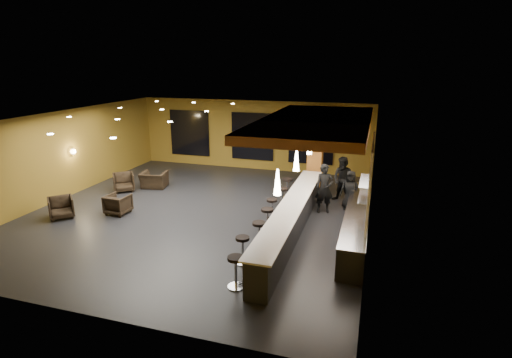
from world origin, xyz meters
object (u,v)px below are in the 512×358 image
(armchair_d, at_px, (154,180))
(pendant_2, at_px, (310,145))
(armchair_c, at_px, (124,182))
(bar_stool_2, at_px, (259,232))
(bar_stool_6, at_px, (287,186))
(staff_a, at_px, (324,189))
(bar_stool_3, at_px, (267,217))
(armchair_b, at_px, (118,204))
(staff_b, at_px, (343,180))
(pendant_0, at_px, (277,182))
(bar_counter, at_px, (292,220))
(pendant_1, at_px, (296,160))
(column, at_px, (315,152))
(armchair_a, at_px, (61,208))
(bar_stool_0, at_px, (236,268))
(bar_stool_5, at_px, (282,195))
(bar_stool_1, at_px, (243,247))
(prep_counter, at_px, (357,223))
(bar_stool_4, at_px, (272,207))
(staff_c, at_px, (350,190))

(armchair_d, bearing_deg, pendant_2, 168.91)
(armchair_c, distance_m, bar_stool_2, 7.95)
(armchair_c, height_order, bar_stool_6, bar_stool_6)
(pendant_2, xyz_separation_m, bar_stool_2, (-0.73, -4.23, -1.82))
(staff_a, distance_m, bar_stool_3, 2.84)
(armchair_b, bearing_deg, staff_b, -152.24)
(pendant_0, distance_m, armchair_d, 8.79)
(bar_counter, height_order, pendant_1, pendant_1)
(staff_a, bearing_deg, bar_stool_2, -130.38)
(column, distance_m, armchair_d, 7.14)
(armchair_a, xyz_separation_m, bar_stool_0, (7.51, -2.52, 0.16))
(bar_stool_5, bearing_deg, bar_stool_3, -88.99)
(armchair_a, distance_m, bar_stool_2, 7.44)
(pendant_1, distance_m, armchair_c, 8.28)
(bar_stool_0, relative_size, bar_stool_6, 1.00)
(armchair_c, bearing_deg, bar_stool_0, -76.88)
(bar_stool_6, bearing_deg, bar_stool_2, -87.74)
(column, height_order, bar_stool_1, column)
(staff_a, bearing_deg, bar_stool_6, 126.63)
(prep_counter, xyz_separation_m, bar_stool_6, (-2.91, 2.95, 0.10))
(staff_b, xyz_separation_m, bar_stool_4, (-2.20, -2.61, -0.43))
(pendant_1, height_order, bar_stool_4, pendant_1)
(pendant_2, distance_m, armchair_b, 7.41)
(staff_b, relative_size, armchair_a, 2.20)
(staff_a, relative_size, staff_c, 1.23)
(pendant_2, relative_size, bar_stool_3, 0.85)
(bar_stool_4, bearing_deg, bar_stool_2, -84.80)
(bar_stool_3, bearing_deg, armchair_d, 152.07)
(staff_b, height_order, bar_stool_5, staff_b)
(pendant_1, xyz_separation_m, armchair_c, (-7.84, 1.82, -1.96))
(column, xyz_separation_m, armchair_b, (-6.46, -4.63, -1.39))
(staff_c, relative_size, bar_stool_5, 1.84)
(column, height_order, armchair_d, column)
(prep_counter, bearing_deg, column, 116.00)
(pendant_1, xyz_separation_m, bar_stool_1, (-0.89, -2.78, -1.84))
(armchair_b, relative_size, armchair_d, 0.74)
(staff_a, relative_size, armchair_d, 1.69)
(pendant_0, bearing_deg, pendant_2, 90.00)
(staff_a, height_order, bar_stool_4, staff_a)
(staff_a, distance_m, bar_stool_5, 1.60)
(pendant_1, bearing_deg, bar_counter, -90.00)
(column, height_order, pendant_0, column)
(bar_stool_0, xyz_separation_m, bar_stool_4, (-0.28, 4.51, -0.05))
(staff_c, xyz_separation_m, armchair_a, (-9.76, -3.87, -0.37))
(pendant_1, bearing_deg, staff_b, 68.00)
(bar_stool_2, bearing_deg, column, 82.91)
(pendant_1, relative_size, armchair_b, 0.88)
(pendant_2, xyz_separation_m, bar_stool_1, (-0.89, -5.28, -1.84))
(armchair_a, bearing_deg, column, -10.92)
(bar_counter, distance_m, staff_c, 3.33)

